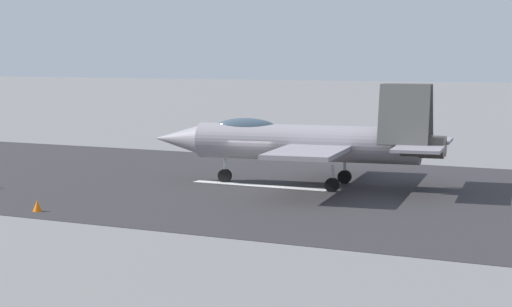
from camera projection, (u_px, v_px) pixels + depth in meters
name	position (u px, v px, depth m)	size (l,w,h in m)	color
ground_plane	(253.00, 185.00, 47.53)	(400.00, 400.00, 0.00)	gray
runway_strip	(253.00, 185.00, 47.52)	(240.00, 26.00, 0.02)	#323032
fighter_jet	(305.00, 142.00, 47.01)	(16.99, 13.38, 5.65)	gray
marker_cone_mid	(37.00, 206.00, 39.44)	(0.44, 0.44, 0.55)	orange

